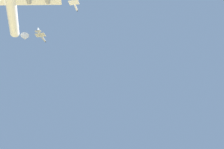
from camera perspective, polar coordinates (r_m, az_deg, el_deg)
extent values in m
cone|color=white|center=(163.80, -24.79, 10.13)|extent=(5.06, 6.13, 6.08)
cylinder|color=#999EA3|center=(167.22, -20.57, 10.84)|extent=(12.01, 7.80, 1.50)
cone|color=black|center=(172.16, -19.41, 9.31)|extent=(2.48, 2.30, 1.50)
cube|color=#999EA3|center=(166.13, -20.82, 11.10)|extent=(7.81, 9.13, 0.24)
cube|color=#999EA3|center=(164.94, -21.34, 12.53)|extent=(2.18, 1.37, 2.60)
cube|color=#999EA3|center=(163.84, -21.45, 12.07)|extent=(4.13, 5.16, 0.20)
cylinder|color=silver|center=(163.61, -11.27, 20.20)|extent=(12.10, 7.62, 1.50)
cone|color=black|center=(168.24, -10.43, 18.32)|extent=(2.48, 2.28, 1.50)
cube|color=silver|center=(162.56, -11.45, 20.54)|extent=(7.73, 9.13, 0.24)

